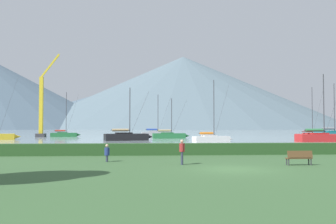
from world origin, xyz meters
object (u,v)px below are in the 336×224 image
object	(u,v)px
park_bench_near_path	(299,157)
person_standing_walker	(182,150)
sailboat_slip_0	(64,134)
person_seated_viewer	(107,152)
sailboat_slip_2	(127,136)
sailboat_slip_4	(156,134)
sailboat_slip_1	(311,136)
sailboat_slip_5	(212,138)
dock_crane	(42,110)
sailboat_slip_9	(321,137)
sailboat_slip_7	(333,134)
sailboat_slip_8	(169,135)

from	to	relation	value
park_bench_near_path	person_standing_walker	world-z (taller)	person_standing_walker
sailboat_slip_0	person_seated_viewer	bearing A→B (deg)	-83.89
sailboat_slip_2	person_standing_walker	xyz separation A→B (m)	(5.18, -40.70, 0.26)
sailboat_slip_0	sailboat_slip_4	size ratio (longest dim) A/B	1.02
sailboat_slip_0	sailboat_slip_1	distance (m)	54.09
sailboat_slip_2	sailboat_slip_5	xyz separation A→B (m)	(13.57, -7.42, -0.14)
person_seated_viewer	dock_crane	size ratio (longest dim) A/B	0.07
sailboat_slip_1	dock_crane	size ratio (longest dim) A/B	0.54
sailboat_slip_0	person_standing_walker	bearing A→B (deg)	-80.11
person_seated_viewer	dock_crane	bearing A→B (deg)	96.12
sailboat_slip_0	sailboat_slip_9	world-z (taller)	sailboat_slip_9
sailboat_slip_0	person_seated_viewer	xyz separation A→B (m)	(15.37, -60.67, 0.10)
park_bench_near_path	person_seated_viewer	bearing A→B (deg)	164.71
sailboat_slip_4	sailboat_slip_7	size ratio (longest dim) A/B	0.85
sailboat_slip_2	sailboat_slip_9	xyz separation A→B (m)	(31.47, -7.25, 0.03)
park_bench_near_path	person_standing_walker	size ratio (longest dim) A/B	1.01
sailboat_slip_0	sailboat_slip_8	distance (m)	26.59
sailboat_slip_1	person_standing_walker	bearing A→B (deg)	-138.97
sailboat_slip_8	person_seated_viewer	distance (m)	48.99
sailboat_slip_8	person_standing_walker	bearing A→B (deg)	-97.28
sailboat_slip_5	sailboat_slip_8	world-z (taller)	sailboat_slip_5
person_standing_walker	sailboat_slip_8	bearing A→B (deg)	86.30
sailboat_slip_4	person_standing_walker	size ratio (longest dim) A/B	6.21
sailboat_slip_7	park_bench_near_path	world-z (taller)	sailboat_slip_7
sailboat_slip_8	dock_crane	bearing A→B (deg)	154.96
sailboat_slip_9	sailboat_slip_8	bearing A→B (deg)	138.97
sailboat_slip_4	sailboat_slip_7	bearing A→B (deg)	-20.19
sailboat_slip_2	sailboat_slip_4	xyz separation A→B (m)	(6.13, 25.48, -0.05)
sailboat_slip_5	sailboat_slip_1	bearing A→B (deg)	19.81
sailboat_slip_2	sailboat_slip_5	world-z (taller)	sailboat_slip_5
sailboat_slip_4	sailboat_slip_0	bearing A→B (deg)	-176.99
person_seated_viewer	sailboat_slip_9	bearing A→B (deg)	32.01
person_seated_viewer	person_standing_walker	bearing A→B (deg)	-37.72
sailboat_slip_2	dock_crane	xyz separation A→B (m)	(-20.12, 20.99, 5.41)
sailboat_slip_0	sailboat_slip_7	size ratio (longest dim) A/B	0.86
sailboat_slip_4	sailboat_slip_5	xyz separation A→B (m)	(7.44, -32.90, -0.09)
sailboat_slip_2	sailboat_slip_4	size ratio (longest dim) A/B	0.90
sailboat_slip_4	sailboat_slip_9	bearing A→B (deg)	-57.50
person_standing_walker	person_seated_viewer	bearing A→B (deg)	154.69
park_bench_near_path	dock_crane	distance (m)	70.90
sailboat_slip_9	park_bench_near_path	world-z (taller)	sailboat_slip_9
sailboat_slip_1	sailboat_slip_9	bearing A→B (deg)	-125.29
sailboat_slip_1	sailboat_slip_9	world-z (taller)	sailboat_slip_9
sailboat_slip_5	sailboat_slip_7	xyz separation A→B (m)	(31.78, 22.44, 0.21)
sailboat_slip_0	person_seated_viewer	size ratio (longest dim) A/B	8.34
sailboat_slip_1	dock_crane	bearing A→B (deg)	150.69
person_seated_viewer	person_standing_walker	xyz separation A→B (m)	(5.11, -2.39, 0.29)
person_seated_viewer	park_bench_near_path	bearing A→B (deg)	-27.25
park_bench_near_path	person_seated_viewer	xyz separation A→B (m)	(-12.66, 3.29, 0.15)
sailboat_slip_9	person_seated_viewer	xyz separation A→B (m)	(-31.40, -31.06, -0.05)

